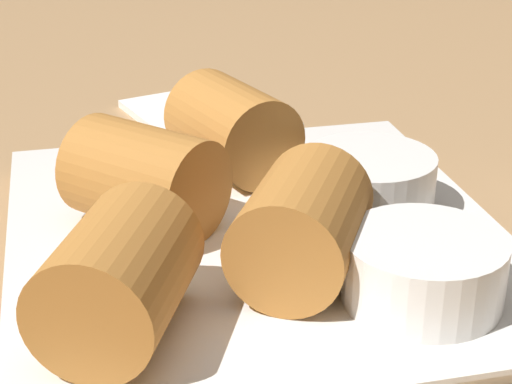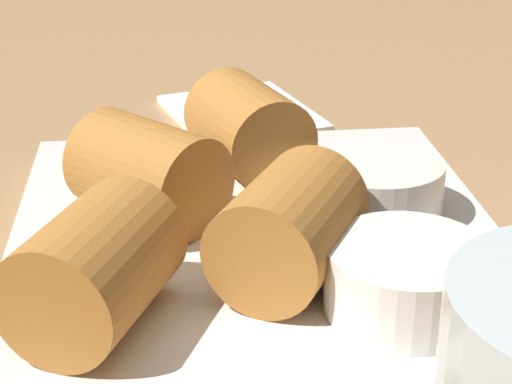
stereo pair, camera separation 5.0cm
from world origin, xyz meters
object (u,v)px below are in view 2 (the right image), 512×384
object	(u,v)px
dipping_bowl_far	(407,276)
napkin	(241,114)
serving_plate	(256,241)
dipping_bowl_near	(376,185)

from	to	relation	value
dipping_bowl_far	napkin	size ratio (longest dim) A/B	0.52
napkin	serving_plate	bearing A→B (deg)	-3.20
serving_plate	dipping_bowl_far	world-z (taller)	dipping_bowl_far
serving_plate	napkin	xyz separation A→B (cm)	(-22.40, 1.25, -0.46)
serving_plate	dipping_bowl_near	world-z (taller)	dipping_bowl_near
dipping_bowl_near	napkin	world-z (taller)	dipping_bowl_near
dipping_bowl_near	dipping_bowl_far	xyz separation A→B (cm)	(10.11, -0.93, 0.00)
dipping_bowl_far	dipping_bowl_near	bearing A→B (deg)	174.74
dipping_bowl_near	napkin	xyz separation A→B (cm)	(-21.10, -5.71, -2.98)
serving_plate	dipping_bowl_near	bearing A→B (deg)	100.58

